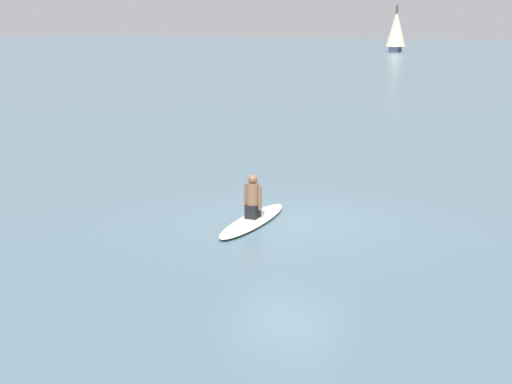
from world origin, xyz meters
name	(u,v)px	position (x,y,z in m)	size (l,w,h in m)	color
ground_plane	(288,223)	(0.00, 0.00, 0.00)	(400.00, 400.00, 0.00)	slate
surfboard	(253,220)	(-0.43, 0.65, 0.06)	(3.12, 0.65, 0.13)	silver
person_paddler	(253,198)	(-0.43, 0.65, 0.57)	(0.35, 0.43, 0.97)	black
sailboat_distant	(396,30)	(98.14, 33.87, 3.46)	(4.82, 3.82, 7.40)	#2D3851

